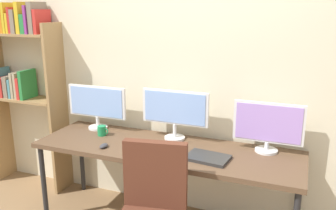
% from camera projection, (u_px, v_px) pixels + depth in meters
% --- Properties ---
extents(wall_back, '(4.61, 0.10, 2.60)m').
position_uv_depth(wall_back, '(183.00, 72.00, 3.18)').
color(wall_back, beige).
rests_on(wall_back, ground_plane).
extents(desk, '(2.21, 0.68, 0.74)m').
position_uv_depth(desk, '(166.00, 153.00, 2.96)').
color(desk, brown).
rests_on(desk, ground_plane).
extents(bookshelf, '(0.83, 0.28, 1.91)m').
position_uv_depth(bookshelf, '(20.00, 68.00, 3.62)').
color(bookshelf, '#9E7A4C').
rests_on(bookshelf, ground_plane).
extents(monitor_left, '(0.60, 0.18, 0.41)m').
position_uv_depth(monitor_left, '(97.00, 104.00, 3.36)').
color(monitor_left, silver).
rests_on(monitor_left, desk).
extents(monitor_center, '(0.60, 0.18, 0.44)m').
position_uv_depth(monitor_center, '(175.00, 111.00, 3.07)').
color(monitor_center, silver).
rests_on(monitor_center, desk).
extents(monitor_right, '(0.55, 0.18, 0.40)m').
position_uv_depth(monitor_right, '(268.00, 126.00, 2.81)').
color(monitor_right, silver).
rests_on(monitor_right, desk).
extents(keyboard_main, '(0.36, 0.13, 0.02)m').
position_uv_depth(keyboard_main, '(155.00, 156.00, 2.74)').
color(keyboard_main, silver).
rests_on(keyboard_main, desk).
extents(computer_mouse, '(0.06, 0.10, 0.03)m').
position_uv_depth(computer_mouse, '(104.00, 146.00, 2.94)').
color(computer_mouse, '#38383D').
rests_on(computer_mouse, desk).
extents(laptop_closed, '(0.34, 0.26, 0.02)m').
position_uv_depth(laptop_closed, '(208.00, 158.00, 2.71)').
color(laptop_closed, '#2D2D2D').
rests_on(laptop_closed, desk).
extents(coffee_mug, '(0.11, 0.08, 0.09)m').
position_uv_depth(coffee_mug, '(102.00, 131.00, 3.21)').
color(coffee_mug, '#1E8C4C').
rests_on(coffee_mug, desk).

